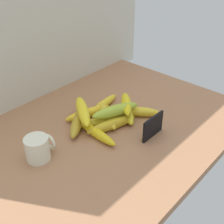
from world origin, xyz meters
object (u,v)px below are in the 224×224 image
Objects in this scene: coffee_mug at (38,148)px; banana_4 at (104,104)px; banana_1 at (115,119)px; banana_12 at (116,110)px; banana_5 at (140,112)px; banana_10 at (106,115)px; banana_9 at (85,118)px; banana_7 at (97,133)px; banana_2 at (78,122)px; banana_3 at (95,123)px; chalkboard_sign at (153,127)px; banana_6 at (112,125)px; banana_0 at (126,111)px; banana_8 at (88,113)px; banana_13 at (127,104)px; banana_11 at (83,111)px.

coffee_mug is 37.24cm from banana_4.
banana_12 reaches higher than banana_1.
banana_10 is at bearing 142.75° from banana_5.
coffee_mug is 0.60× the size of banana_9.
banana_7 is 0.94× the size of banana_10.
banana_3 is at bearing -51.48° from banana_2.
banana_10 is (-10.64, 8.09, 0.10)cm from banana_5.
banana_5 is (5.07, -14.80, 0.28)cm from banana_4.
chalkboard_sign reaches higher than banana_6.
banana_1 reaches higher than banana_9.
banana_2 is at bearing 154.65° from banana_0.
chalkboard_sign is at bearing -60.32° from banana_2.
coffee_mug is 28.35cm from banana_8.
chalkboard_sign reaches higher than banana_0.
banana_2 is 20.28cm from banana_13.
banana_8 is (7.13, 11.95, 0.13)cm from banana_7.
banana_11 is (-0.79, -0.08, 3.85)cm from banana_9.
banana_7 is 11.80cm from banana_12.
banana_7 is at bearing -89.12° from banana_2.
banana_13 is (1.24, -11.35, 4.15)cm from banana_4.
banana_13 reaches higher than banana_9.
coffee_mug reaches higher than banana_5.
banana_4 is 0.99× the size of banana_7.
banana_3 is 6.41cm from banana_11.
banana_2 is 1.19× the size of banana_3.
banana_9 is (-0.17, 5.17, -0.08)cm from banana_3.
banana_12 is at bearing -30.24° from banana_3.
banana_11 is at bearing -157.25° from banana_8.
banana_4 is 15.65cm from banana_5.
banana_8 is at bearing -179.62° from banana_4.
banana_1 is 1.02× the size of banana_2.
banana_2 is 0.96× the size of banana_11.
banana_11 is (-8.23, 8.91, 3.70)cm from banana_1.
banana_0 is 1.13× the size of banana_13.
banana_3 is (-7.28, 3.82, -0.08)cm from banana_1.
banana_10 reaches higher than banana_4.
banana_6 is at bearing -14.01° from coffee_mug.
banana_13 is (3.69, 14.89, 1.94)cm from chalkboard_sign.
banana_9 is at bearing 6.17° from banana_11.
banana_7 is (0.16, -10.10, -0.31)cm from banana_2.
banana_10 is 9.76cm from banana_11.
banana_13 is (14.51, -9.51, 0.26)cm from banana_11.
banana_7 is 11.25cm from banana_11.
banana_9 is at bearing -153.88° from banana_8.
banana_13 is (13.56, -4.42, 4.04)cm from banana_3.
banana_7 is 0.96× the size of banana_12.
banana_7 is 1.17× the size of banana_9.
banana_3 is at bearing 155.63° from banana_5.
banana_4 is 9.03cm from banana_8.
banana_1 reaches higher than banana_3.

